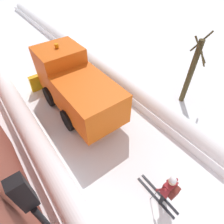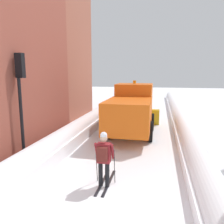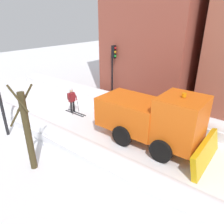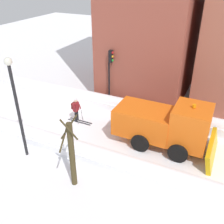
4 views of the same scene
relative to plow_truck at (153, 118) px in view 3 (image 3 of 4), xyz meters
name	(u,v)px [view 3 (image 3 of 4)]	position (x,y,z in m)	size (l,w,h in m)	color
ground_plane	(194,160)	(0.11, 2.33, -1.48)	(80.00, 80.00, 0.00)	white
snowbank_left	(213,128)	(-2.81, 2.33, -1.02)	(1.10, 36.00, 1.04)	white
snowbank_right	(168,191)	(3.03, 2.33, -1.11)	(1.10, 36.00, 0.90)	white
plow_truck	(153,118)	(0.00, 0.00, 0.00)	(3.20, 5.98, 3.12)	orange
skier	(72,99)	(-0.10, -6.30, -0.48)	(0.62, 1.80, 1.81)	black
traffic_light_pole	(113,63)	(-3.49, -5.31, 1.55)	(0.28, 0.42, 4.31)	black
bare_tree_near	(27,130)	(5.05, -3.15, 0.41)	(1.02, 0.97, 3.93)	#42381F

